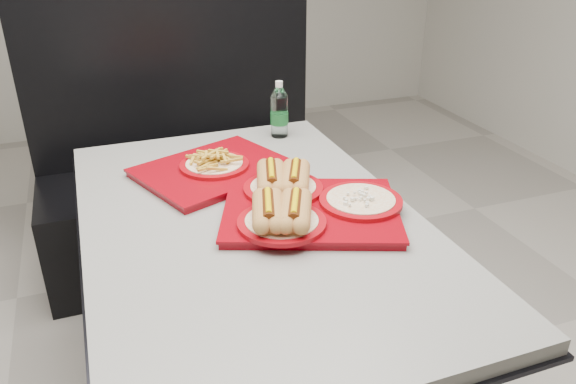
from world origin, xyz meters
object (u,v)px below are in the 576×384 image
object	(u,v)px
tray_near	(303,203)
tray_far	(214,167)
booth_bench	(185,176)
water_bottle	(279,113)
diner_table	(253,267)

from	to	relation	value
tray_near	tray_far	distance (m)	0.39
booth_bench	tray_far	xyz separation A→B (m)	(-0.03, -0.78, 0.37)
tray_near	water_bottle	size ratio (longest dim) A/B	2.76
diner_table	booth_bench	distance (m)	1.11
diner_table	water_bottle	xyz separation A→B (m)	(0.29, 0.57, 0.26)
water_bottle	tray_near	bearing A→B (deg)	-103.40
booth_bench	tray_far	world-z (taller)	booth_bench
tray_near	water_bottle	distance (m)	0.63
tray_far	booth_bench	bearing A→B (deg)	88.11
tray_far	water_bottle	bearing A→B (deg)	39.39
booth_bench	tray_far	size ratio (longest dim) A/B	2.43
diner_table	tray_far	world-z (taller)	tray_far
booth_bench	tray_near	distance (m)	1.21
tray_near	water_bottle	bearing A→B (deg)	76.60
diner_table	tray_far	size ratio (longest dim) A/B	2.56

